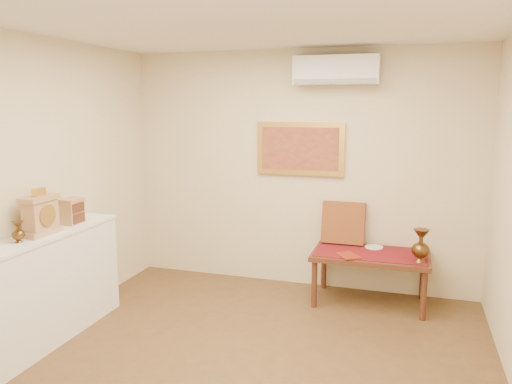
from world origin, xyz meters
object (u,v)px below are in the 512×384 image
at_px(brass_urn_tall, 421,242).
at_px(low_table, 371,259).
at_px(display_ledge, 34,294).
at_px(wooden_chest, 72,211).
at_px(mantel_clock, 41,215).

distance_m(brass_urn_tall, low_table, 0.58).
xyz_separation_m(brass_urn_tall, display_ledge, (-3.16, -1.72, -0.27)).
bearing_deg(wooden_chest, mantel_clock, -88.81).
relative_size(brass_urn_tall, display_ledge, 0.20).
relative_size(mantel_clock, low_table, 0.34).
distance_m(display_ledge, wooden_chest, 0.83).
relative_size(wooden_chest, low_table, 0.20).
height_order(brass_urn_tall, display_ledge, display_ledge).
xyz_separation_m(wooden_chest, low_table, (2.67, 1.33, -0.62)).
xyz_separation_m(brass_urn_tall, mantel_clock, (-3.15, -1.58, 0.40)).
xyz_separation_m(mantel_clock, low_table, (2.66, 1.75, -0.67)).
height_order(mantel_clock, wooden_chest, mantel_clock).
distance_m(display_ledge, low_table, 3.27).
distance_m(wooden_chest, low_table, 3.04).
bearing_deg(brass_urn_tall, mantel_clock, -153.35).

